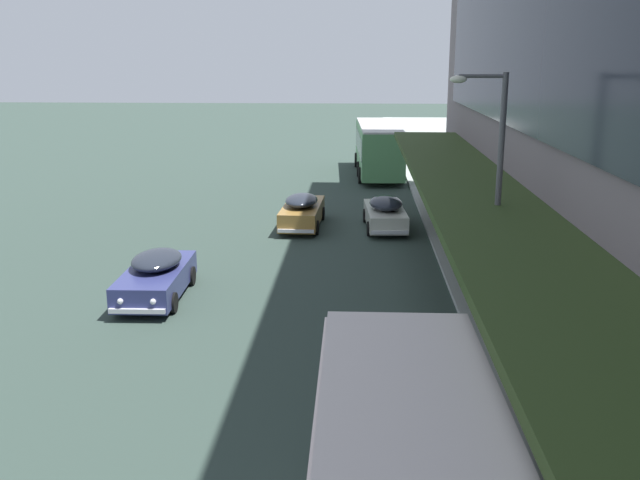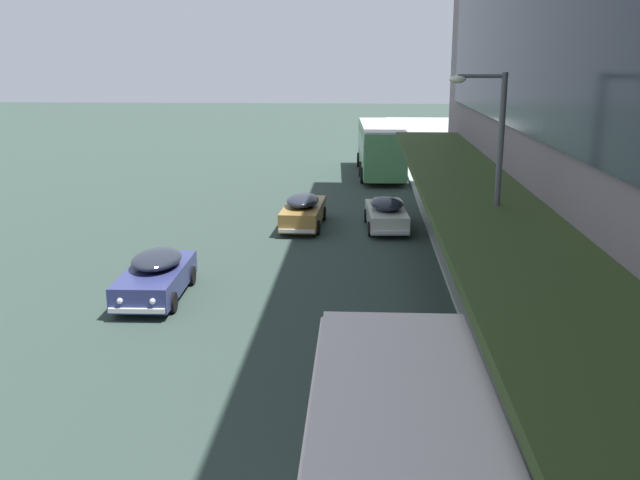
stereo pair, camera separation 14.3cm
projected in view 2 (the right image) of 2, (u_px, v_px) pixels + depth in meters
transit_bus_kerbside_front at (381, 146)px, 46.68m from camera, size 3.14×10.67×3.33m
sedan_oncoming_rear at (303, 210)px, 32.53m from camera, size 1.92×4.96×1.55m
sedan_trailing_mid at (386, 213)px, 32.10m from camera, size 1.99×4.62×1.54m
sedan_lead_near at (156, 275)px, 22.99m from camera, size 1.98×4.72×1.47m
street_lamp at (492, 186)px, 18.91m from camera, size 1.50×0.28×7.04m
fire_hydrant at (522, 390)px, 15.58m from camera, size 0.20×0.40×0.70m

